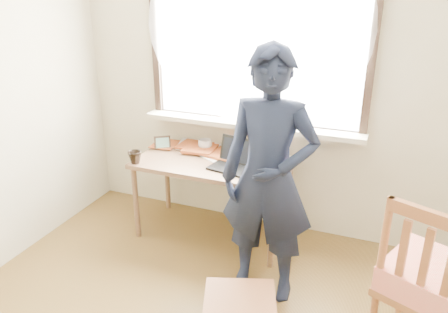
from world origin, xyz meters
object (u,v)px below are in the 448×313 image
at_px(mug_white, 205,145).
at_px(person, 269,179).
at_px(side_chair, 432,282).
at_px(mug_dark, 135,157).
at_px(work_chair, 240,309).
at_px(desk, 213,170).
at_px(laptop, 234,161).

xyz_separation_m(mug_white, person, (0.78, -0.75, 0.14)).
bearing_deg(mug_white, side_chair, -30.50).
distance_m(mug_dark, work_chair, 1.57).
bearing_deg(work_chair, mug_white, 120.50).
bearing_deg(work_chair, side_chair, 19.68).
xyz_separation_m(mug_dark, person, (1.18, -0.27, 0.13)).
xyz_separation_m(work_chair, side_chair, (0.96, 0.34, 0.21)).
relative_size(desk, work_chair, 2.52).
height_order(work_chair, side_chair, side_chair).
xyz_separation_m(mug_dark, side_chair, (2.17, -0.57, -0.17)).
relative_size(desk, mug_white, 10.56).
relative_size(mug_dark, person, 0.06).
distance_m(side_chair, person, 1.08).
bearing_deg(person, mug_dark, 164.87).
bearing_deg(desk, work_chair, -60.79).
height_order(mug_white, work_chair, mug_white).
bearing_deg(desk, person, -40.64).
xyz_separation_m(work_chair, person, (-0.04, 0.64, 0.51)).
distance_m(work_chair, side_chair, 1.04).
distance_m(mug_dark, side_chair, 2.25).
bearing_deg(mug_dark, mug_white, 49.75).
distance_m(mug_white, side_chair, 2.06).
bearing_deg(mug_white, laptop, -35.04).
distance_m(desk, side_chair, 1.81).
distance_m(laptop, mug_dark, 0.79).
distance_m(laptop, side_chair, 1.63).
bearing_deg(laptop, mug_dark, -163.98).
height_order(desk, side_chair, side_chair).
height_order(desk, laptop, laptop).
xyz_separation_m(mug_dark, work_chair, (1.22, -0.91, -0.38)).
relative_size(laptop, mug_dark, 3.37).
bearing_deg(mug_white, desk, -53.21).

